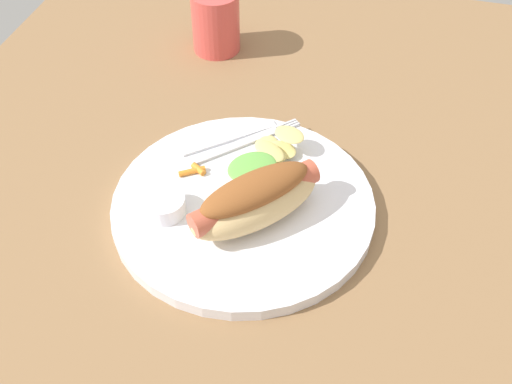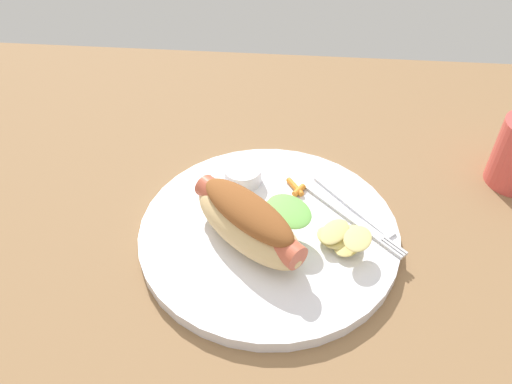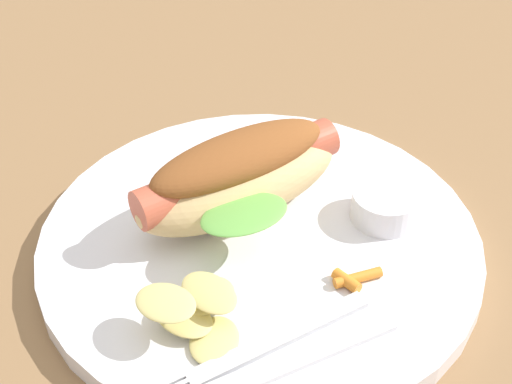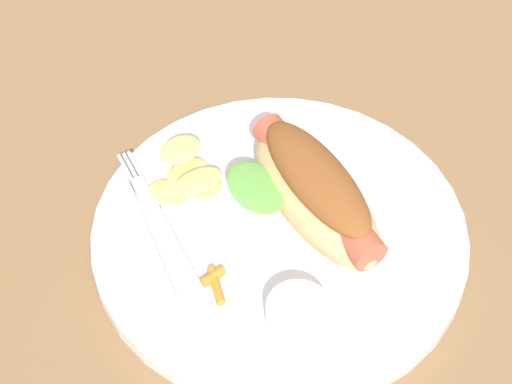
{
  "view_description": "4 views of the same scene",
  "coord_description": "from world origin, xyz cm",
  "px_view_note": "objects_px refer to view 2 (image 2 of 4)",
  "views": [
    {
      "loc": [
        -46.54,
        -16.1,
        55.53
      ],
      "look_at": [
        0.65,
        -3.53,
        5.23
      ],
      "focal_mm": 44.53,
      "sensor_mm": 36.0,
      "label": 1
    },
    {
      "loc": [
        4.43,
        -43.31,
        45.82
      ],
      "look_at": [
        0.59,
        0.06,
        5.87
      ],
      "focal_mm": 35.86,
      "sensor_mm": 36.0,
      "label": 2
    },
    {
      "loc": [
        39.17,
        7.57,
        36.18
      ],
      "look_at": [
        0.39,
        -2.29,
        3.77
      ],
      "focal_mm": 51.52,
      "sensor_mm": 36.0,
      "label": 3
    },
    {
      "loc": [
        -8.35,
        36.19,
        52.45
      ],
      "look_at": [
        4.24,
        -1.24,
        5.6
      ],
      "focal_mm": 54.89,
      "sensor_mm": 36.0,
      "label": 4
    }
  ],
  "objects_px": {
    "knife": "(353,205)",
    "carrot_garnish": "(297,188)",
    "fork": "(351,217)",
    "sauce_ramekin": "(243,175)",
    "chips_pile": "(345,237)",
    "plate": "(269,233)",
    "hot_dog": "(252,221)"
  },
  "relations": [
    {
      "from": "plate",
      "to": "sauce_ramekin",
      "type": "bearing_deg",
      "value": 115.99
    },
    {
      "from": "plate",
      "to": "fork",
      "type": "relative_size",
      "value": 2.61
    },
    {
      "from": "sauce_ramekin",
      "to": "carrot_garnish",
      "type": "distance_m",
      "value": 0.07
    },
    {
      "from": "chips_pile",
      "to": "hot_dog",
      "type": "bearing_deg",
      "value": -178.66
    },
    {
      "from": "chips_pile",
      "to": "carrot_garnish",
      "type": "bearing_deg",
      "value": 122.93
    },
    {
      "from": "knife",
      "to": "carrot_garnish",
      "type": "distance_m",
      "value": 0.07
    },
    {
      "from": "chips_pile",
      "to": "carrot_garnish",
      "type": "xyz_separation_m",
      "value": [
        -0.06,
        0.09,
        -0.01
      ]
    },
    {
      "from": "plate",
      "to": "hot_dog",
      "type": "height_order",
      "value": "hot_dog"
    },
    {
      "from": "fork",
      "to": "sauce_ramekin",
      "type": "bearing_deg",
      "value": -157.34
    },
    {
      "from": "plate",
      "to": "chips_pile",
      "type": "height_order",
      "value": "chips_pile"
    },
    {
      "from": "sauce_ramekin",
      "to": "fork",
      "type": "xyz_separation_m",
      "value": [
        0.14,
        -0.06,
        -0.01
      ]
    },
    {
      "from": "plate",
      "to": "sauce_ramekin",
      "type": "relative_size",
      "value": 6.36
    },
    {
      "from": "hot_dog",
      "to": "sauce_ramekin",
      "type": "bearing_deg",
      "value": 144.3
    },
    {
      "from": "fork",
      "to": "knife",
      "type": "relative_size",
      "value": 0.9
    },
    {
      "from": "chips_pile",
      "to": "carrot_garnish",
      "type": "height_order",
      "value": "chips_pile"
    },
    {
      "from": "hot_dog",
      "to": "chips_pile",
      "type": "distance_m",
      "value": 0.11
    },
    {
      "from": "fork",
      "to": "carrot_garnish",
      "type": "xyz_separation_m",
      "value": [
        -0.07,
        0.04,
        0.0
      ]
    },
    {
      "from": "plate",
      "to": "chips_pile",
      "type": "relative_size",
      "value": 4.33
    },
    {
      "from": "plate",
      "to": "knife",
      "type": "distance_m",
      "value": 0.11
    },
    {
      "from": "plate",
      "to": "sauce_ramekin",
      "type": "height_order",
      "value": "sauce_ramekin"
    },
    {
      "from": "knife",
      "to": "carrot_garnish",
      "type": "bearing_deg",
      "value": -148.59
    },
    {
      "from": "hot_dog",
      "to": "chips_pile",
      "type": "height_order",
      "value": "hot_dog"
    },
    {
      "from": "knife",
      "to": "chips_pile",
      "type": "xyz_separation_m",
      "value": [
        -0.01,
        -0.07,
        0.01
      ]
    },
    {
      "from": "hot_dog",
      "to": "fork",
      "type": "bearing_deg",
      "value": 64.14
    },
    {
      "from": "sauce_ramekin",
      "to": "chips_pile",
      "type": "bearing_deg",
      "value": -38.09
    },
    {
      "from": "knife",
      "to": "carrot_garnish",
      "type": "xyz_separation_m",
      "value": [
        -0.07,
        0.02,
        0.0
      ]
    },
    {
      "from": "sauce_ramekin",
      "to": "knife",
      "type": "bearing_deg",
      "value": -13.7
    },
    {
      "from": "plate",
      "to": "sauce_ramekin",
      "type": "xyz_separation_m",
      "value": [
        -0.04,
        0.08,
        0.02
      ]
    },
    {
      "from": "fork",
      "to": "knife",
      "type": "bearing_deg",
      "value": 125.1
    },
    {
      "from": "knife",
      "to": "chips_pile",
      "type": "distance_m",
      "value": 0.07
    },
    {
      "from": "knife",
      "to": "carrot_garnish",
      "type": "height_order",
      "value": "carrot_garnish"
    },
    {
      "from": "knife",
      "to": "plate",
      "type": "bearing_deg",
      "value": -105.79
    }
  ]
}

